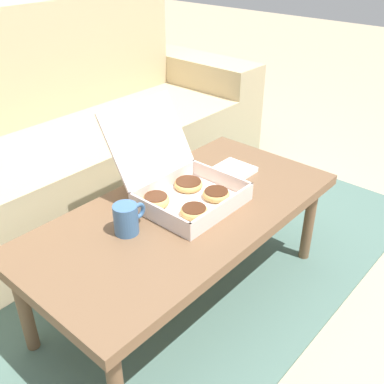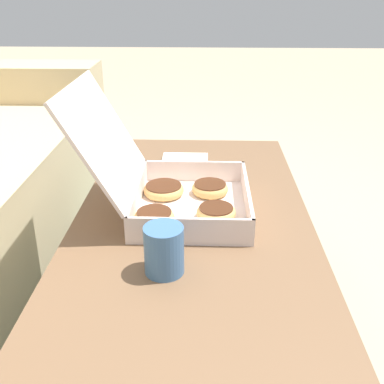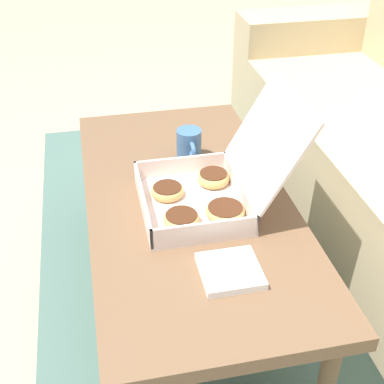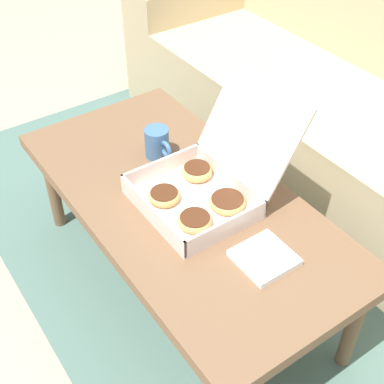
# 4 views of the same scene
# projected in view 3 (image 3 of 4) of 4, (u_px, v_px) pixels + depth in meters

# --- Properties ---
(ground_plane) EXTENTS (12.00, 12.00, 0.00)m
(ground_plane) POSITION_uv_depth(u_px,v_px,m) (225.00, 294.00, 1.79)
(ground_plane) COLOR tan
(area_rug) EXTENTS (2.55, 1.81, 0.01)m
(area_rug) POSITION_uv_depth(u_px,v_px,m) (309.00, 280.00, 1.84)
(area_rug) COLOR #4C6B60
(area_rug) RESTS_ON ground_plane
(coffee_table) EXTENTS (1.17, 0.58, 0.41)m
(coffee_table) POSITION_uv_depth(u_px,v_px,m) (188.00, 209.00, 1.56)
(coffee_table) COLOR brown
(coffee_table) RESTS_ON ground_plane
(pastry_box) EXTENTS (0.34, 0.42, 0.32)m
(pastry_box) POSITION_uv_depth(u_px,v_px,m) (210.00, 188.00, 1.48)
(pastry_box) COLOR silver
(pastry_box) RESTS_ON coffee_table
(coffee_mug) EXTENTS (0.12, 0.08, 0.10)m
(coffee_mug) POSITION_uv_depth(u_px,v_px,m) (189.00, 145.00, 1.69)
(coffee_mug) COLOR #3D6693
(coffee_mug) RESTS_ON coffee_table
(napkin_stack) EXTENTS (0.14, 0.14, 0.02)m
(napkin_stack) POSITION_uv_depth(u_px,v_px,m) (230.00, 271.00, 1.27)
(napkin_stack) COLOR white
(napkin_stack) RESTS_ON coffee_table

